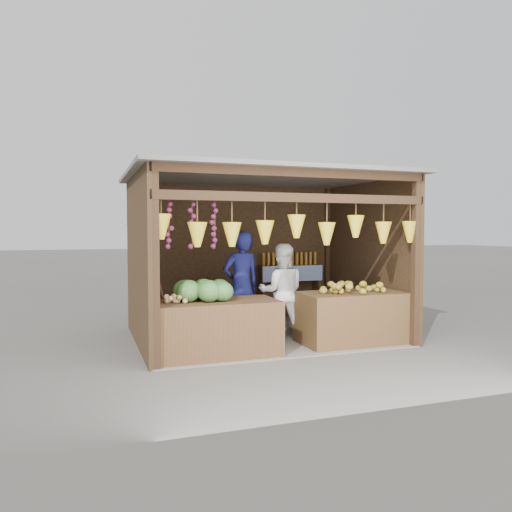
{
  "coord_description": "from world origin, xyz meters",
  "views": [
    {
      "loc": [
        -2.77,
        -7.7,
        1.76
      ],
      "look_at": [
        -0.14,
        -0.1,
        1.34
      ],
      "focal_mm": 35.0,
      "sensor_mm": 36.0,
      "label": 1
    }
  ],
  "objects": [
    {
      "name": "ground",
      "position": [
        0.0,
        0.0,
        0.0
      ],
      "size": [
        80.0,
        80.0,
        0.0
      ],
      "primitive_type": "plane",
      "color": "#514F49",
      "rests_on": "ground"
    },
    {
      "name": "stall_structure",
      "position": [
        -0.03,
        -0.04,
        1.67
      ],
      "size": [
        4.3,
        3.3,
        2.66
      ],
      "color": "slate",
      "rests_on": "ground"
    },
    {
      "name": "back_shelf",
      "position": [
        1.05,
        1.28,
        0.87
      ],
      "size": [
        1.25,
        0.32,
        1.32
      ],
      "color": "#382314",
      "rests_on": "ground"
    },
    {
      "name": "counter_left",
      "position": [
        -1.05,
        -1.01,
        0.39
      ],
      "size": [
        1.74,
        0.85,
        0.78
      ],
      "primitive_type": "cube",
      "color": "#442A16",
      "rests_on": "ground"
    },
    {
      "name": "counter_right",
      "position": [
        1.14,
        -0.96,
        0.4
      ],
      "size": [
        1.61,
        0.85,
        0.8
      ],
      "primitive_type": "cube",
      "color": "#4C3419",
      "rests_on": "ground"
    },
    {
      "name": "stool",
      "position": [
        -1.82,
        0.17,
        0.15
      ],
      "size": [
        0.31,
        0.31,
        0.29
      ],
      "primitive_type": "cube",
      "color": "black",
      "rests_on": "ground"
    },
    {
      "name": "man_standing",
      "position": [
        -0.38,
        -0.08,
        0.87
      ],
      "size": [
        0.68,
        0.5,
        1.74
      ],
      "primitive_type": "imported",
      "rotation": [
        0.0,
        0.0,
        3.27
      ],
      "color": "#15174F",
      "rests_on": "ground"
    },
    {
      "name": "woman_standing",
      "position": [
        0.22,
        -0.32,
        0.77
      ],
      "size": [
        0.89,
        0.78,
        1.54
      ],
      "primitive_type": "imported",
      "rotation": [
        0.0,
        0.0,
        2.84
      ],
      "color": "white",
      "rests_on": "ground"
    },
    {
      "name": "vendor_seated",
      "position": [
        -1.82,
        0.17,
        0.79
      ],
      "size": [
        0.57,
        0.46,
        1.0
      ],
      "primitive_type": "imported",
      "rotation": [
        0.0,
        0.0,
        2.81
      ],
      "color": "brown",
      "rests_on": "stool"
    },
    {
      "name": "melon_pile",
      "position": [
        -1.14,
        -0.96,
        0.94
      ],
      "size": [
        1.0,
        0.5,
        0.32
      ],
      "primitive_type": null,
      "color": "#154E14",
      "rests_on": "counter_left"
    },
    {
      "name": "tanfruit_pile",
      "position": [
        -1.62,
        -1.03,
        0.84
      ],
      "size": [
        0.34,
        0.4,
        0.13
      ],
      "primitive_type": null,
      "color": "tan",
      "rests_on": "counter_left"
    },
    {
      "name": "mango_pile",
      "position": [
        1.14,
        -1.0,
        0.91
      ],
      "size": [
        1.4,
        0.64,
        0.22
      ],
      "primitive_type": null,
      "color": "#BA7018",
      "rests_on": "counter_right"
    }
  ]
}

